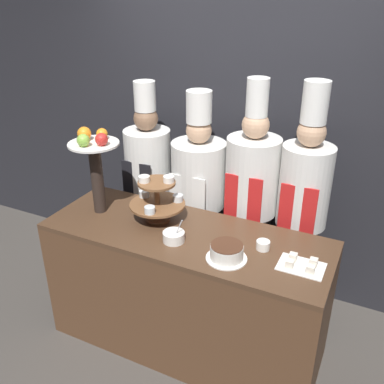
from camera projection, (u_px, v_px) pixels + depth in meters
name	position (u px, v px, depth m)	size (l,w,h in m)	color
ground_plane	(164.00, 374.00, 2.90)	(14.00, 14.00, 0.00)	#47423D
wall_back	(242.00, 123.00, 3.37)	(10.00, 0.06, 2.80)	#232328
buffet_counter	(186.00, 290.00, 2.97)	(1.89, 0.68, 0.93)	brown
tiered_stand	(157.00, 199.00, 2.86)	(0.38, 0.38, 0.32)	brown
fruit_pedestal	(95.00, 159.00, 2.87)	(0.34, 0.34, 0.60)	#2D231E
cake_round	(227.00, 252.00, 2.48)	(0.24, 0.24, 0.10)	white
cup_white	(263.00, 245.00, 2.59)	(0.08, 0.08, 0.05)	white
cake_square_tray	(301.00, 265.00, 2.43)	(0.26, 0.19, 0.05)	white
serving_bowl_near	(174.00, 237.00, 2.66)	(0.14, 0.14, 0.17)	white
chef_left	(149.00, 179.00, 3.50)	(0.37, 0.37, 1.74)	#28282D
chef_center_left	(198.00, 192.00, 3.34)	(0.42, 0.42, 1.71)	#28282D
chef_center_right	(251.00, 196.00, 3.14)	(0.39, 0.39, 1.84)	#38332D
chef_right	(302.00, 204.00, 2.98)	(0.35, 0.35, 1.85)	#38332D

